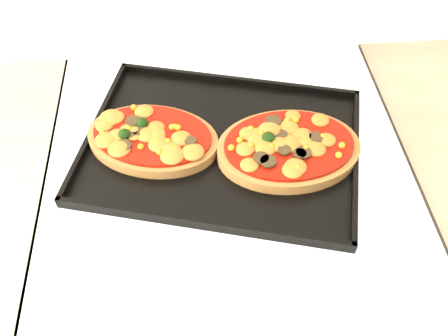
{
  "coord_description": "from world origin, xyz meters",
  "views": [
    {
      "loc": [
        -0.06,
        1.16,
        1.53
      ],
      "look_at": [
        -0.01,
        1.67,
        0.92
      ],
      "focal_mm": 40.0,
      "sensor_mm": 36.0,
      "label": 1
    }
  ],
  "objects_px": {
    "stove": "(226,285)",
    "pizza_right": "(289,147)",
    "pizza_left": "(153,137)",
    "baking_tray": "(221,144)"
  },
  "relations": [
    {
      "from": "baking_tray",
      "to": "pizza_left",
      "type": "height_order",
      "value": "pizza_left"
    },
    {
      "from": "stove",
      "to": "pizza_left",
      "type": "relative_size",
      "value": 4.17
    },
    {
      "from": "stove",
      "to": "pizza_right",
      "type": "bearing_deg",
      "value": -4.83
    },
    {
      "from": "baking_tray",
      "to": "pizza_right",
      "type": "distance_m",
      "value": 0.11
    },
    {
      "from": "pizza_left",
      "to": "pizza_right",
      "type": "distance_m",
      "value": 0.22
    },
    {
      "from": "stove",
      "to": "baking_tray",
      "type": "relative_size",
      "value": 2.05
    },
    {
      "from": "baking_tray",
      "to": "pizza_right",
      "type": "xyz_separation_m",
      "value": [
        0.11,
        -0.03,
        0.02
      ]
    },
    {
      "from": "stove",
      "to": "pizza_right",
      "type": "xyz_separation_m",
      "value": [
        0.1,
        -0.01,
        0.48
      ]
    },
    {
      "from": "pizza_right",
      "to": "pizza_left",
      "type": "bearing_deg",
      "value": 169.33
    },
    {
      "from": "baking_tray",
      "to": "pizza_left",
      "type": "distance_m",
      "value": 0.11
    }
  ]
}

